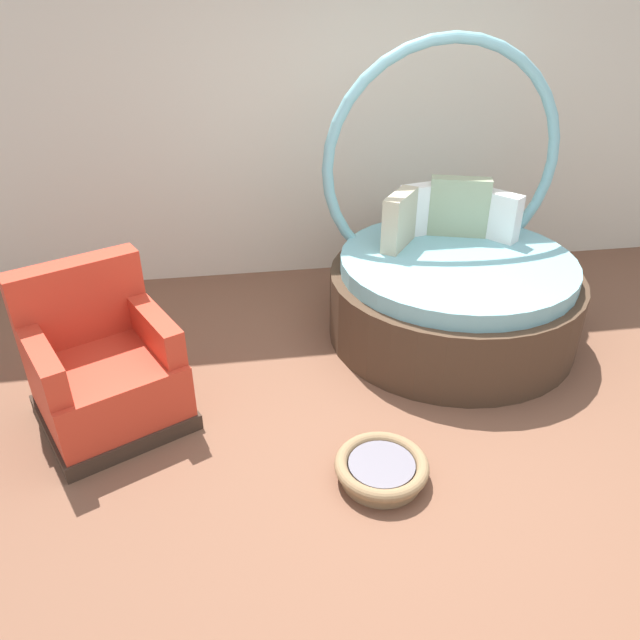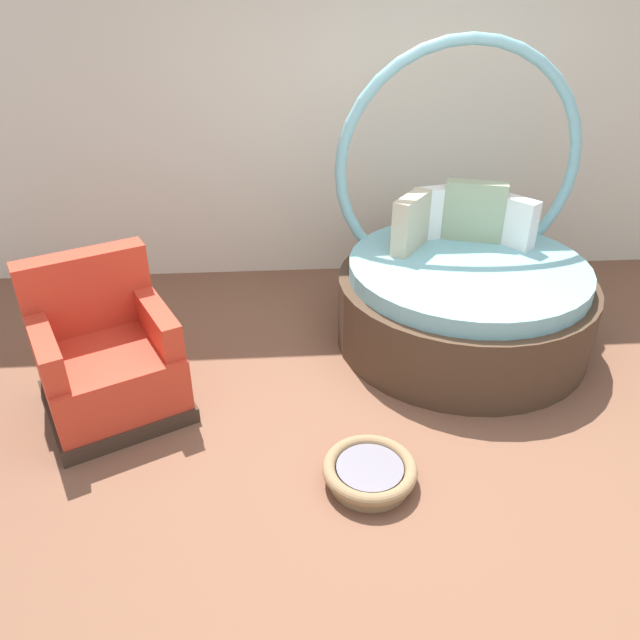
% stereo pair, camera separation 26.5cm
% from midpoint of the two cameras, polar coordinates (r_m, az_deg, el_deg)
% --- Properties ---
extents(ground_plane, '(8.00, 8.00, 0.02)m').
position_cam_midpoint_polar(ground_plane, '(3.67, 6.64, -11.10)').
color(ground_plane, brown).
extents(back_wall, '(8.00, 0.12, 3.16)m').
position_cam_midpoint_polar(back_wall, '(5.20, 0.55, 21.25)').
color(back_wall, silver).
rests_on(back_wall, ground_plane).
extents(round_daybed, '(1.80, 1.80, 2.04)m').
position_cam_midpoint_polar(round_daybed, '(4.51, 10.64, 3.65)').
color(round_daybed, '#473323').
rests_on(round_daybed, ground_plane).
extents(red_armchair, '(1.07, 1.07, 0.94)m').
position_cam_midpoint_polar(red_armchair, '(3.88, -21.58, -4.46)').
color(red_armchair, '#38281E').
rests_on(red_armchair, ground_plane).
extents(pet_basket, '(0.51, 0.51, 0.13)m').
position_cam_midpoint_polar(pet_basket, '(3.35, 3.50, -13.86)').
color(pet_basket, '#8E704C').
rests_on(pet_basket, ground_plane).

